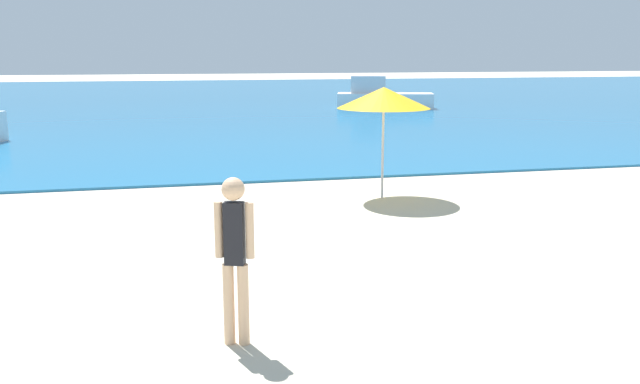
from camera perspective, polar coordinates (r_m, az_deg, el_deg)
The scene contains 4 objects.
water at distance 45.36m, azimuth -9.94°, elevation 7.83°, with size 160.00×60.00×0.06m, color #1E6B9E.
person_standing at distance 6.84m, azimuth -7.25°, elevation -5.00°, with size 0.38×0.23×1.75m.
boat_far at distance 36.28m, azimuth 5.22°, elevation 8.02°, with size 5.30×3.02×1.72m.
beach_umbrella at distance 13.77m, azimuth 5.43°, elevation 7.96°, with size 1.89×1.89×2.28m.
Camera 1 is at (-2.58, -0.02, 2.95)m, focal length 37.71 mm.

